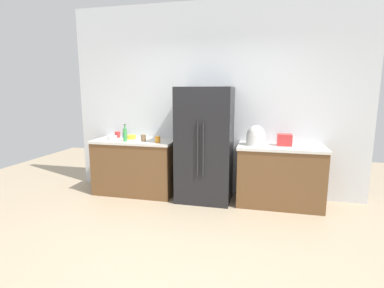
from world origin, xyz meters
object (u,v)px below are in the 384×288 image
Objects in this scene: cup_a at (158,139)px; cup_c at (143,138)px; bowl_b at (131,137)px; refrigerator at (205,145)px; rice_cooker at (256,136)px; cup_d at (125,135)px; toaster at (284,140)px; bowl_a at (112,138)px; bottle_a at (125,135)px; cup_b at (118,135)px.

cup_c reaches higher than cup_a.
bowl_b is at bearing 148.74° from cup_c.
cup_a is (-0.72, -0.12, 0.07)m from refrigerator.
rice_cooker is 1.74m from cup_c.
cup_a is at bearing -24.86° from cup_d.
toaster is 2.60m from cup_d.
toaster is at bearing 5.68° from cup_a.
refrigerator is at bearing 0.60° from bowl_a.
refrigerator reaches higher than toaster.
bowl_b is (0.16, -0.09, -0.01)m from cup_d.
cup_d is at bearing 171.73° from refrigerator.
cup_d is at bearing 155.14° from cup_a.
rice_cooker is at bearing -173.07° from toaster.
refrigerator reaches higher than bottle_a.
bottle_a is at bearing -174.29° from refrigerator.
cup_b is at bearing 95.34° from bowl_a.
bottle_a is at bearing -88.26° from bowl_b.
toaster is 0.71× the size of rice_cooker.
cup_b is at bearing 161.72° from bowl_b.
cup_c is 0.53m from cup_d.
bottle_a is at bearing -167.39° from cup_c.
rice_cooker is 3.01× the size of cup_b.
cup_b is (-0.85, 0.33, 0.00)m from cup_a.
toaster is 2.74m from cup_b.
refrigerator is at bearing -178.72° from rice_cooker.
cup_a is (-1.48, -0.14, -0.08)m from rice_cooker.
cup_c is (-0.26, 0.06, 0.00)m from cup_a.
toaster reaches higher than cup_a.
cup_c reaches higher than bowl_a.
toaster is 2.15× the size of cup_a.
bowl_a is (-2.72, -0.08, -0.05)m from toaster.
bottle_a is at bearing -63.35° from cup_d.
refrigerator is 1.45m from cup_d.
rice_cooker is at bearing 2.63° from cup_c.
bottle_a is 0.29m from cup_c.
cup_c is at bearing -177.37° from rice_cooker.
toaster is 1.40× the size of bowl_a.
toaster is at bearing -3.11° from cup_d.
rice_cooker reaches higher than cup_b.
toaster is 2.72m from bowl_a.
refrigerator is 1.55m from bowl_a.
cup_b reaches higher than cup_d.
cup_a is (0.54, 0.01, -0.06)m from bottle_a.
bottle_a is at bearing -175.95° from rice_cooker.
refrigerator is 17.89× the size of cup_b.
bottle_a is at bearing -20.94° from bowl_a.
cup_d reaches higher than bowl_b.
bowl_b is (-0.01, 0.24, -0.08)m from bottle_a.
refrigerator is 1.17m from toaster.
refrigerator is 11.42× the size of bowl_b.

